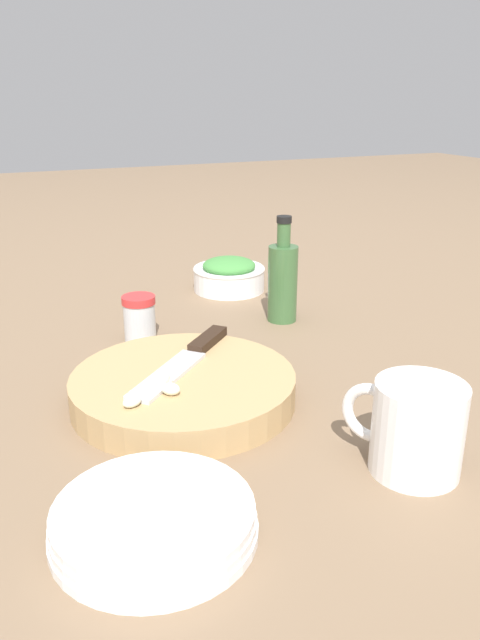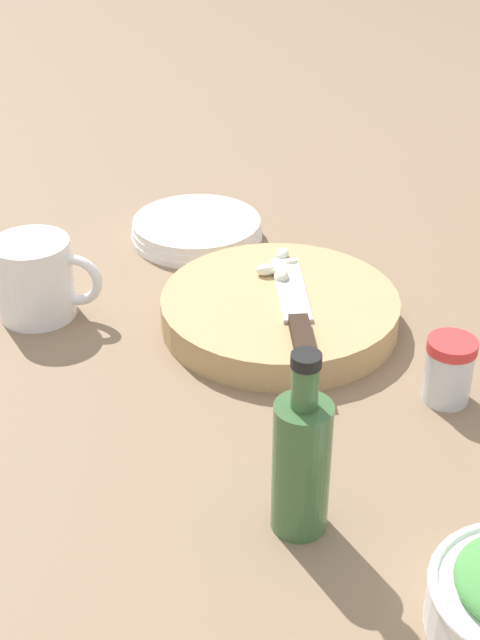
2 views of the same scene
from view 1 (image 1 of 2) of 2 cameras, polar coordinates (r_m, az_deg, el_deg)
The scene contains 9 objects.
ground_plane at distance 0.91m, azimuth -0.98°, elevation -4.13°, with size 5.00×5.00×0.00m, color #7F664C.
cutting_board at distance 0.80m, azimuth -5.19°, elevation -6.21°, with size 0.28×0.28×0.04m.
chef_knife at distance 0.83m, azimuth -4.76°, elevation -3.36°, with size 0.18×0.19×0.01m.
garlic_cloves at distance 0.74m, azimuth -7.63°, elevation -6.21°, with size 0.06×0.08×0.02m.
herb_bowl at distance 1.24m, azimuth -1.01°, elevation 4.17°, with size 0.14×0.14×0.07m.
spice_jar at distance 1.00m, azimuth -9.17°, elevation 0.18°, with size 0.05×0.05×0.07m.
coffee_mug at distance 0.67m, azimuth 15.69°, elevation -9.44°, with size 0.12×0.10×0.10m.
plate_stack at distance 0.59m, azimuth -7.86°, elevation -17.72°, with size 0.19×0.19×0.03m.
oil_bottle at distance 1.06m, azimuth 3.93°, elevation 3.67°, with size 0.05×0.05×0.18m.
Camera 1 is at (0.76, -0.32, 0.37)m, focal length 35.00 mm.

